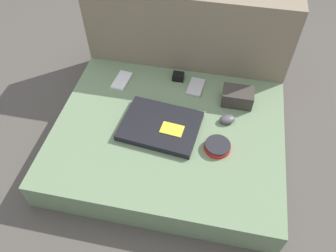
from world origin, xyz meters
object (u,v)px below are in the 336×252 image
laptop (160,126)px  charger_brick (178,77)px  phone_silver (122,81)px  camera_pouch (238,97)px  speaker_puck (217,146)px  computer_mouse (227,119)px  phone_black (196,87)px

laptop → charger_brick: (0.02, 0.31, 0.00)m
phone_silver → camera_pouch: 0.54m
speaker_puck → charger_brick: charger_brick is taller
charger_brick → computer_mouse: bearing=-41.5°
laptop → phone_black: 0.29m
computer_mouse → phone_silver: (-0.50, 0.15, -0.01)m
computer_mouse → speaker_puck: bearing=-122.9°
computer_mouse → phone_black: computer_mouse is taller
laptop → phone_black: (0.11, 0.27, -0.01)m
phone_black → camera_pouch: bearing=-10.5°
phone_black → charger_brick: 0.10m
computer_mouse → phone_silver: 0.53m
phone_black → camera_pouch: 0.20m
phone_silver → phone_black: bearing=10.0°
phone_silver → camera_pouch: camera_pouch is taller
phone_black → speaker_puck: bearing=-62.3°
speaker_puck → charger_brick: bearing=121.3°
speaker_puck → charger_brick: size_ratio=1.98×
computer_mouse → speaker_puck: (-0.03, -0.15, -0.00)m
laptop → phone_black: bearing=74.3°
phone_silver → camera_pouch: bearing=2.8°
phone_silver → phone_black: size_ratio=1.08×
speaker_puck → charger_brick: (-0.22, 0.37, 0.00)m
laptop → computer_mouse: size_ratio=4.24×
phone_silver → phone_black: 0.35m
speaker_puck → phone_silver: size_ratio=0.81×
camera_pouch → charger_brick: (-0.28, 0.10, -0.02)m
laptop → phone_black: size_ratio=2.81×
computer_mouse → charger_brick: charger_brick is taller
phone_black → camera_pouch: size_ratio=0.90×
laptop → speaker_puck: bearing=-6.6°
speaker_puck → phone_silver: (-0.48, 0.30, -0.01)m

